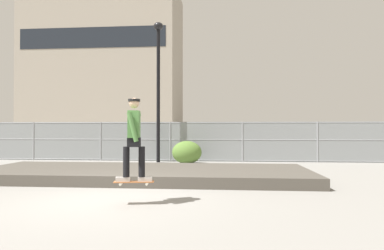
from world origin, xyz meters
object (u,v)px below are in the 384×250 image
Objects in this scene: street_lamp at (158,74)px; shrub_left at (187,152)px; skater at (134,134)px; skateboard at (134,182)px; parked_car_near at (91,140)px.

street_lamp is 4.95× the size of shrub_left.
skater is 0.26× the size of street_lamp.
skater reaches higher than shrub_left.
shrub_left reaches higher than skateboard.
parked_car_near is at bearing 143.27° from shrub_left.
skateboard is 0.49× the size of skater.
skateboard is 9.18m from street_lamp.
skateboard is at bearing -82.52° from street_lamp.
skater reaches higher than skateboard.
skater is 1.30× the size of shrub_left.
parked_car_near is 3.50× the size of shrub_left.
shrub_left is at bearing -22.52° from street_lamp.
skater is at bearing -91.94° from shrub_left.
skateboard is 0.96m from skater.
parked_car_near is (-5.90, 12.43, -0.57)m from skater.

